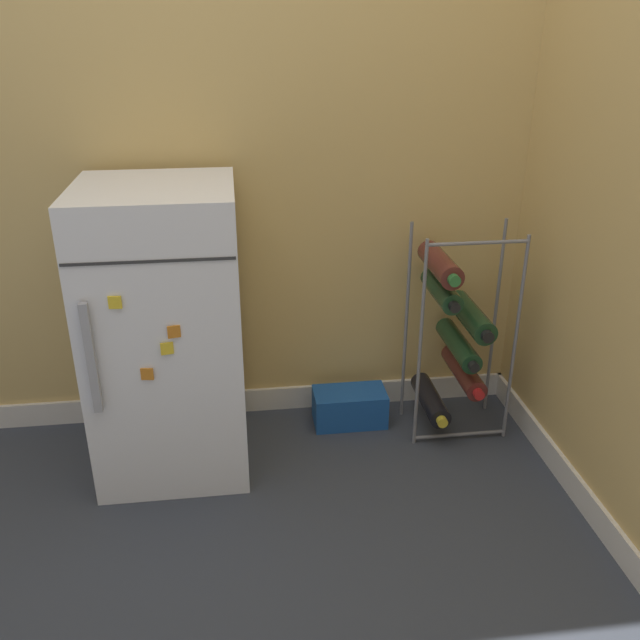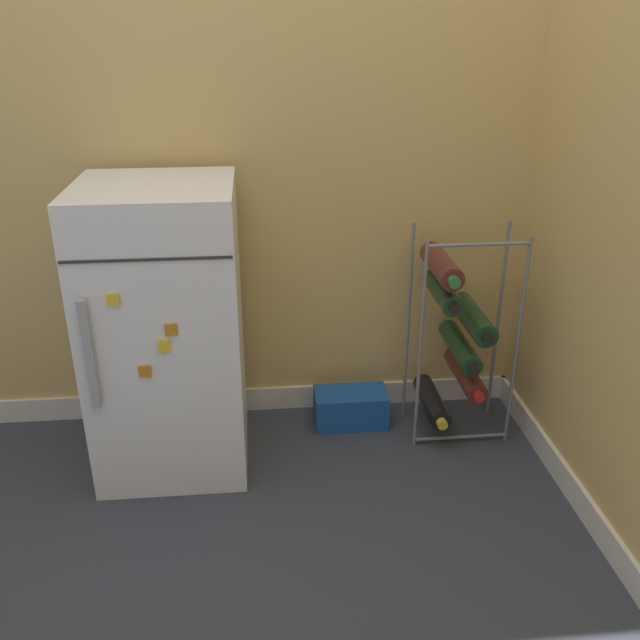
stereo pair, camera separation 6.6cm
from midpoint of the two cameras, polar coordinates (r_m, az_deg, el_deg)
name	(u,v)px [view 2 (the right image)]	position (r m, az deg, el deg)	size (l,w,h in m)	color
ground_plane	(293,523)	(2.11, -1.36, -16.74)	(14.00, 14.00, 0.00)	#333842
wall_back	(273,67)	(2.30, -3.08, 20.52)	(6.76, 0.07, 2.50)	tan
mini_fridge	(167,331)	(2.20, -11.94, -0.88)	(0.47, 0.49, 0.94)	white
wine_rack	(454,334)	(2.39, 11.99, -1.17)	(0.34, 0.33, 0.76)	slate
soda_box	(351,407)	(2.53, 3.35, -7.36)	(0.27, 0.15, 0.13)	#194C9E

